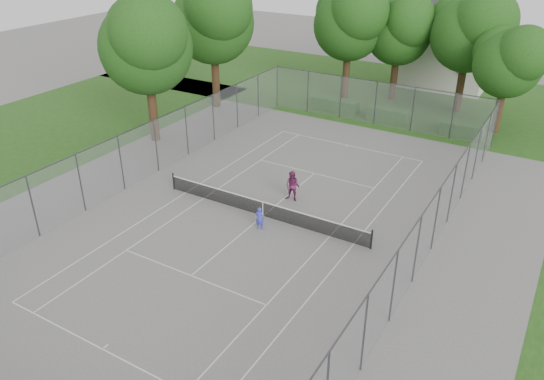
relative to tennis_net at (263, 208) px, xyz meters
The scene contains 18 objects.
ground 0.51m from the tennis_net, ahead, with size 120.00×120.00×0.00m, color #5F5C5A.
grass_far 26.00m from the tennis_net, 90.00° to the left, with size 60.00×20.00×0.00m, color #1F4413.
grass_left 22.01m from the tennis_net, behind, with size 16.00×40.00×0.00m, color #1F4413.
court_markings 0.50m from the tennis_net, ahead, with size 11.03×23.83×0.01m.
tennis_net is the anchor object (origin of this frame).
perimeter_fence 1.30m from the tennis_net, ahead, with size 18.08×34.08×3.52m.
tree_far_left 23.58m from the tennis_net, 102.12° to the left, with size 7.12×6.50×10.23m.
tree_far_midleft 24.81m from the tennis_net, 92.20° to the left, with size 6.47×5.91×9.30m.
tree_far_midright 24.95m from the tennis_net, 77.99° to the left, with size 7.08×6.46×10.17m.
tree_far_right 22.64m from the tennis_net, 66.72° to the left, with size 5.74×5.24×8.25m.
tree_side_back 20.81m from the tennis_net, 133.41° to the left, with size 7.79×7.11×11.20m.
tree_side_front 15.47m from the tennis_net, 156.64° to the left, with size 7.43×6.78×10.68m.
hedge_left 19.00m from the tennis_net, 102.60° to the left, with size 4.01×1.20×1.00m, color #1F4B18.
hedge_mid 18.22m from the tennis_net, 87.97° to the left, with size 3.34×0.96×1.05m, color #1F4B18.
hedge_right 19.30m from the tennis_net, 69.92° to the left, with size 3.17×1.16×0.95m, color #1F4B18.
house 31.02m from the tennis_net, 86.35° to the left, with size 7.61×5.90×9.48m.
girl_player 1.32m from the tennis_net, 65.68° to the right, with size 0.47×0.31×1.29m, color #343CC3.
woman_player 2.57m from the tennis_net, 78.38° to the left, with size 0.89×0.70×1.84m, color #632149.
Camera 1 is at (13.51, -21.72, 14.98)m, focal length 35.00 mm.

